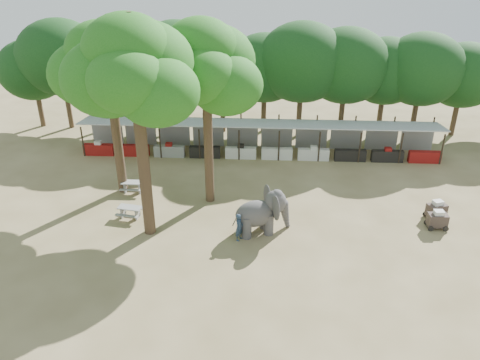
# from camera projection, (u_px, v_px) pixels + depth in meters

# --- Properties ---
(ground) EXTENTS (100.00, 100.00, 0.00)m
(ground) POSITION_uv_depth(u_px,v_px,m) (253.00, 256.00, 24.81)
(ground) COLOR brown
(ground) RESTS_ON ground
(vendor_stalls) EXTENTS (28.00, 2.99, 2.80)m
(vendor_stalls) POSITION_uv_depth(u_px,v_px,m) (259.00, 140.00, 36.68)
(vendor_stalls) COLOR #9FA3A8
(vendor_stalls) RESTS_ON ground
(yard_tree_left) EXTENTS (7.10, 6.90, 11.02)m
(yard_tree_left) POSITION_uv_depth(u_px,v_px,m) (107.00, 68.00, 28.09)
(yard_tree_left) COLOR #332316
(yard_tree_left) RESTS_ON ground
(yard_tree_center) EXTENTS (7.10, 6.90, 12.04)m
(yard_tree_center) POSITION_uv_depth(u_px,v_px,m) (133.00, 71.00, 23.01)
(yard_tree_center) COLOR #332316
(yard_tree_center) RESTS_ON ground
(yard_tree_back) EXTENTS (7.10, 6.90, 11.36)m
(yard_tree_back) POSITION_uv_depth(u_px,v_px,m) (204.00, 67.00, 26.74)
(yard_tree_back) COLOR #332316
(yard_tree_back) RESTS_ON ground
(backdrop_trees) EXTENTS (46.46, 5.95, 8.33)m
(backdrop_trees) POSITION_uv_depth(u_px,v_px,m) (261.00, 70.00, 39.38)
(backdrop_trees) COLOR #332316
(backdrop_trees) RESTS_ON ground
(elephant) EXTENTS (3.45, 2.61, 2.57)m
(elephant) POSITION_uv_depth(u_px,v_px,m) (263.00, 212.00, 26.42)
(elephant) COLOR #3E3B3C
(elephant) RESTS_ON ground
(handler) EXTENTS (0.61, 0.70, 1.62)m
(handler) POSITION_uv_depth(u_px,v_px,m) (239.00, 227.00, 25.85)
(handler) COLOR #26384C
(handler) RESTS_ON ground
(picnic_table_near) EXTENTS (1.61, 1.50, 0.71)m
(picnic_table_near) POSITION_uv_depth(u_px,v_px,m) (130.00, 211.00, 28.19)
(picnic_table_near) COLOR gray
(picnic_table_near) RESTS_ON ground
(picnic_table_far) EXTENTS (1.50, 1.35, 0.74)m
(picnic_table_far) POSITION_uv_depth(u_px,v_px,m) (133.00, 185.00, 31.16)
(picnic_table_far) COLOR gray
(picnic_table_far) RESTS_ON ground
(cart_front) EXTENTS (1.21, 0.81, 1.16)m
(cart_front) POSITION_uv_depth(u_px,v_px,m) (437.00, 220.00, 27.04)
(cart_front) COLOR #332722
(cart_front) RESTS_ON ground
(cart_back) EXTENTS (1.41, 1.14, 1.19)m
(cart_back) POSITION_uv_depth(u_px,v_px,m) (437.00, 210.00, 28.04)
(cart_back) COLOR #332722
(cart_back) RESTS_ON ground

